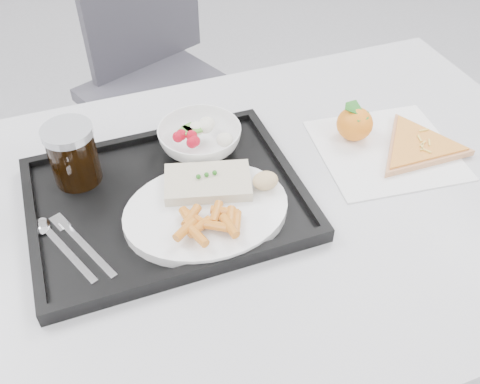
% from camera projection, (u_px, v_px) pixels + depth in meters
% --- Properties ---
extents(table, '(1.20, 0.80, 0.75)m').
position_uv_depth(table, '(255.00, 227.00, 0.96)').
color(table, silver).
rests_on(table, ground).
extents(chair, '(0.55, 0.56, 0.93)m').
position_uv_depth(chair, '(155.00, 60.00, 1.68)').
color(chair, '#34333A').
rests_on(chair, ground).
extents(tray, '(0.45, 0.35, 0.03)m').
position_uv_depth(tray, '(167.00, 200.00, 0.90)').
color(tray, black).
rests_on(tray, table).
extents(dinner_plate, '(0.27, 0.27, 0.02)m').
position_uv_depth(dinner_plate, '(206.00, 211.00, 0.86)').
color(dinner_plate, white).
rests_on(dinner_plate, tray).
extents(fish_fillet, '(0.16, 0.12, 0.03)m').
position_uv_depth(fish_fillet, '(208.00, 182.00, 0.89)').
color(fish_fillet, beige).
rests_on(fish_fillet, dinner_plate).
extents(bread_roll, '(0.05, 0.05, 0.03)m').
position_uv_depth(bread_roll, '(265.00, 181.00, 0.88)').
color(bread_roll, tan).
rests_on(bread_roll, dinner_plate).
extents(salad_bowl, '(0.15, 0.15, 0.05)m').
position_uv_depth(salad_bowl, '(200.00, 139.00, 0.98)').
color(salad_bowl, white).
rests_on(salad_bowl, tray).
extents(cola_glass, '(0.08, 0.08, 0.11)m').
position_uv_depth(cola_glass, '(73.00, 153.00, 0.90)').
color(cola_glass, black).
rests_on(cola_glass, tray).
extents(cutlery, '(0.11, 0.17, 0.01)m').
position_uv_depth(cutlery, '(64.00, 240.00, 0.83)').
color(cutlery, silver).
rests_on(cutlery, tray).
extents(napkin, '(0.28, 0.27, 0.00)m').
position_uv_depth(napkin, '(385.00, 150.00, 1.01)').
color(napkin, white).
rests_on(napkin, table).
extents(tangerine, '(0.09, 0.09, 0.07)m').
position_uv_depth(tangerine, '(355.00, 124.00, 1.02)').
color(tangerine, orange).
rests_on(tangerine, napkin).
extents(pizza_slice, '(0.30, 0.30, 0.02)m').
position_uv_depth(pizza_slice, '(418.00, 146.00, 1.01)').
color(pizza_slice, tan).
rests_on(pizza_slice, napkin).
extents(carrot_pile, '(0.12, 0.09, 0.02)m').
position_uv_depth(carrot_pile, '(209.00, 222.00, 0.82)').
color(carrot_pile, orange).
rests_on(carrot_pile, dinner_plate).
extents(salad_contents, '(0.10, 0.09, 0.02)m').
position_uv_depth(salad_contents, '(201.00, 132.00, 0.97)').
color(salad_contents, '#AC0A1C').
rests_on(salad_contents, salad_bowl).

